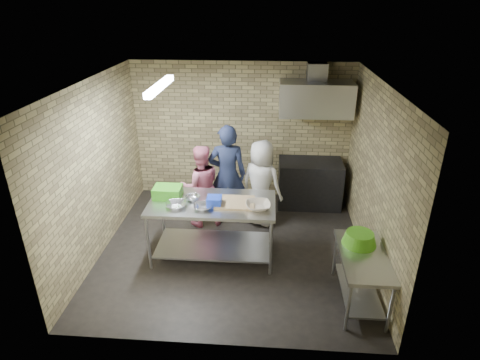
% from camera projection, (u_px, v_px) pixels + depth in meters
% --- Properties ---
extents(floor, '(4.20, 4.20, 0.00)m').
position_uv_depth(floor, '(233.00, 248.00, 6.59)').
color(floor, black).
rests_on(floor, ground).
extents(ceiling, '(4.20, 4.20, 0.00)m').
position_uv_depth(ceiling, '(232.00, 83.00, 5.45)').
color(ceiling, black).
rests_on(ceiling, ground).
extents(back_wall, '(4.20, 0.06, 2.70)m').
position_uv_depth(back_wall, '(242.00, 132.00, 7.83)').
color(back_wall, tan).
rests_on(back_wall, ground).
extents(front_wall, '(4.20, 0.06, 2.70)m').
position_uv_depth(front_wall, '(215.00, 250.00, 4.21)').
color(front_wall, tan).
rests_on(front_wall, ground).
extents(left_wall, '(0.06, 4.00, 2.70)m').
position_uv_depth(left_wall, '(97.00, 169.00, 6.16)').
color(left_wall, tan).
rests_on(left_wall, ground).
extents(right_wall, '(0.06, 4.00, 2.70)m').
position_uv_depth(right_wall, '(375.00, 178.00, 5.88)').
color(right_wall, tan).
rests_on(right_wall, ground).
extents(prep_table, '(1.91, 0.95, 0.95)m').
position_uv_depth(prep_table, '(213.00, 229.00, 6.23)').
color(prep_table, silver).
rests_on(prep_table, floor).
extents(side_counter, '(0.60, 1.20, 0.75)m').
position_uv_depth(side_counter, '(360.00, 278.00, 5.32)').
color(side_counter, silver).
rests_on(side_counter, floor).
extents(stove, '(1.20, 0.70, 0.90)m').
position_uv_depth(stove, '(309.00, 183.00, 7.80)').
color(stove, black).
rests_on(stove, floor).
extents(range_hood, '(1.30, 0.60, 0.60)m').
position_uv_depth(range_hood, '(316.00, 99.00, 7.15)').
color(range_hood, silver).
rests_on(range_hood, back_wall).
extents(hood_duct, '(0.35, 0.30, 0.30)m').
position_uv_depth(hood_duct, '(317.00, 72.00, 7.10)').
color(hood_duct, '#A5A8AD').
rests_on(hood_duct, back_wall).
extents(wall_shelf, '(0.80, 0.20, 0.04)m').
position_uv_depth(wall_shelf, '(331.00, 106.00, 7.38)').
color(wall_shelf, '#3F2B19').
rests_on(wall_shelf, back_wall).
extents(fluorescent_fixture, '(0.10, 1.25, 0.08)m').
position_uv_depth(fluorescent_fixture, '(160.00, 86.00, 5.54)').
color(fluorescent_fixture, white).
rests_on(fluorescent_fixture, ceiling).
extents(green_crate, '(0.42, 0.32, 0.17)m').
position_uv_depth(green_crate, '(168.00, 192.00, 6.15)').
color(green_crate, green).
rests_on(green_crate, prep_table).
extents(blue_tub, '(0.21, 0.21, 0.14)m').
position_uv_depth(blue_tub, '(214.00, 201.00, 5.91)').
color(blue_tub, blue).
rests_on(blue_tub, prep_table).
extents(cutting_board, '(0.58, 0.44, 0.03)m').
position_uv_depth(cutting_board, '(235.00, 203.00, 5.98)').
color(cutting_board, tan).
rests_on(cutting_board, prep_table).
extents(mixing_bowl_a, '(0.34, 0.34, 0.07)m').
position_uv_depth(mixing_bowl_a, '(176.00, 205.00, 5.87)').
color(mixing_bowl_a, silver).
rests_on(mixing_bowl_a, prep_table).
extents(mixing_bowl_b, '(0.26, 0.26, 0.07)m').
position_uv_depth(mixing_bowl_b, '(193.00, 198.00, 6.08)').
color(mixing_bowl_b, silver).
rests_on(mixing_bowl_b, prep_table).
extents(mixing_bowl_c, '(0.31, 0.31, 0.07)m').
position_uv_depth(mixing_bowl_c, '(203.00, 207.00, 5.83)').
color(mixing_bowl_c, silver).
rests_on(mixing_bowl_c, prep_table).
extents(ceramic_bowl, '(0.41, 0.41, 0.09)m').
position_uv_depth(ceramic_bowl, '(258.00, 206.00, 5.83)').
color(ceramic_bowl, beige).
rests_on(ceramic_bowl, prep_table).
extents(green_basin, '(0.46, 0.46, 0.17)m').
position_uv_depth(green_basin, '(359.00, 238.00, 5.35)').
color(green_basin, '#59C626').
rests_on(green_basin, side_counter).
extents(bottle_red, '(0.07, 0.07, 0.18)m').
position_uv_depth(bottle_red, '(317.00, 100.00, 7.35)').
color(bottle_red, '#B22619').
rests_on(bottle_red, wall_shelf).
extents(bottle_green, '(0.06, 0.06, 0.15)m').
position_uv_depth(bottle_green, '(339.00, 101.00, 7.33)').
color(bottle_green, green).
rests_on(bottle_green, wall_shelf).
extents(man_navy, '(0.71, 0.51, 1.83)m').
position_uv_depth(man_navy, '(227.00, 175.00, 7.02)').
color(man_navy, '#151A36').
rests_on(man_navy, floor).
extents(woman_pink, '(0.87, 0.77, 1.50)m').
position_uv_depth(woman_pink, '(201.00, 186.00, 7.00)').
color(woman_pink, pink).
rests_on(woman_pink, floor).
extents(woman_white, '(0.91, 0.79, 1.57)m').
position_uv_depth(woman_white, '(261.00, 183.00, 7.02)').
color(woman_white, white).
rests_on(woman_white, floor).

